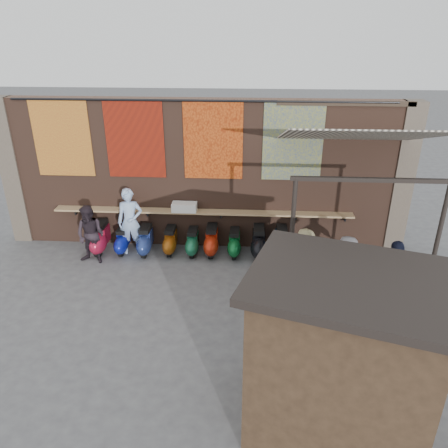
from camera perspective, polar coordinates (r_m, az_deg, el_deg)
name	(u,v)px	position (r m, az deg, el deg)	size (l,w,h in m)	color
ground	(192,296)	(10.18, -4.15, -9.30)	(70.00, 70.00, 0.00)	#474749
brick_wall	(203,175)	(11.72, -2.76, 6.36)	(10.00, 0.40, 4.00)	brown
pier_left	(14,172)	(13.32, -25.75, 6.18)	(0.50, 0.50, 4.00)	#4C4238
pier_right	(402,179)	(12.31, 22.20, 5.43)	(0.50, 0.50, 4.00)	#4C4238
eating_counter	(202,212)	(11.69, -2.86, 1.60)	(8.00, 0.32, 0.05)	#9E7A51
shelf_box	(184,207)	(11.67, -5.20, 2.22)	(0.66, 0.33, 0.23)	white
tapestry_redgold	(62,138)	(12.17, -20.38, 10.45)	(1.50, 0.02, 2.00)	maroon
tapestry_sun	(135,139)	(11.54, -11.55, 10.78)	(1.50, 0.02, 2.00)	red
tapestry_orange	(213,141)	(11.20, -1.43, 10.84)	(1.50, 0.02, 2.00)	#BD4E17
tapestry_multi	(293,142)	(11.21, 8.98, 10.56)	(1.50, 0.02, 2.00)	navy
hang_rail	(200,101)	(11.03, -3.11, 15.79)	(0.06, 0.06, 9.50)	black
scooter_stool_0	(101,238)	(12.25, -15.82, -1.75)	(0.40, 0.88, 0.84)	#A91634
scooter_stool_1	(123,241)	(12.11, -13.09, -2.14)	(0.33, 0.73, 0.69)	navy
scooter_stool_2	(146,241)	(11.92, -10.21, -2.15)	(0.36, 0.80, 0.76)	navy
scooter_stool_3	(170,241)	(11.86, -7.01, -2.19)	(0.34, 0.75, 0.71)	#85400C
scooter_stool_4	(193,242)	(11.75, -4.10, -2.38)	(0.33, 0.73, 0.70)	#175D3C
scooter_stool_5	(212,241)	(11.70, -1.63, -2.20)	(0.37, 0.82, 0.78)	#A5200C
scooter_stool_6	(234,243)	(11.65, 1.37, -2.52)	(0.34, 0.75, 0.71)	#0B5023
scooter_stool_7	(259,243)	(11.59, 4.54, -2.43)	(0.39, 0.86, 0.82)	black
scooter_stool_8	(281,242)	(11.70, 7.51, -2.40)	(0.37, 0.83, 0.79)	navy
diner_left	(130,221)	(11.82, -12.14, 0.32)	(0.66, 0.44, 1.82)	#9CBAE3
diner_right	(91,235)	(11.63, -17.01, -1.38)	(0.76, 0.59, 1.56)	#271F26
shopper_navy	(393,279)	(9.79, 21.22, -6.66)	(1.01, 0.42, 1.73)	black
shopper_grey	(345,270)	(9.94, 15.51, -5.80)	(1.02, 0.59, 1.58)	#5E5D62
shopper_tan	(304,260)	(10.16, 10.37, -4.66)	(0.76, 0.49, 1.55)	#988C61
market_stall	(341,361)	(6.76, 15.04, -16.94)	(2.38, 1.79, 2.58)	black
stall_roof	(353,281)	(5.97, 16.46, -7.16)	(2.67, 2.05, 0.12)	black
stall_sign	(353,293)	(7.16, 16.45, -8.69)	(1.20, 0.04, 0.50)	gold
stall_shelf	(346,341)	(7.69, 15.61, -14.49)	(1.98, 0.10, 0.06)	#473321
awning_canvas	(358,135)	(9.76, 17.13, 11.01)	(3.20, 3.40, 0.03)	beige
awning_ledger	(346,103)	(11.21, 15.64, 14.95)	(3.30, 0.08, 0.12)	#33261C
awning_header	(373,180)	(8.49, 18.85, 5.48)	(3.00, 0.08, 0.08)	black
awning_post_left	(291,251)	(8.83, 8.69, -3.53)	(0.09, 0.09, 3.10)	black
awning_post_right	(434,255)	(9.52, 25.75, -3.71)	(0.09, 0.09, 3.10)	black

